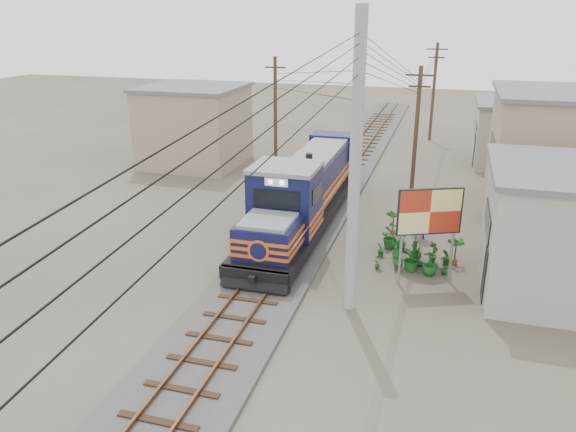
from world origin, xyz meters
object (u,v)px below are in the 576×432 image
(locomotive, at_px, (306,193))
(billboard, at_px, (430,214))
(market_umbrella, at_px, (422,220))
(vendor, at_px, (421,219))

(locomotive, height_order, billboard, locomotive)
(locomotive, bearing_deg, market_umbrella, -29.25)
(vendor, bearing_deg, billboard, 92.70)
(billboard, height_order, vendor, billboard)
(locomotive, height_order, market_umbrella, locomotive)
(billboard, distance_m, market_umbrella, 1.76)
(locomotive, relative_size, billboard, 3.97)
(market_umbrella, bearing_deg, vendor, 93.36)
(locomotive, distance_m, market_umbrella, 6.43)
(billboard, bearing_deg, market_umbrella, 77.54)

